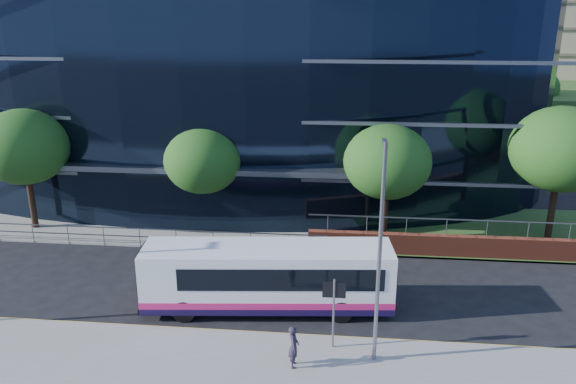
# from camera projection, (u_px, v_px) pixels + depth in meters

# --- Properties ---
(ground) EXTENTS (200.00, 200.00, 0.00)m
(ground) POSITION_uv_depth(u_px,v_px,m) (223.00, 321.00, 22.91)
(ground) COLOR black
(ground) RESTS_ON ground
(kerb) EXTENTS (80.00, 0.25, 0.16)m
(kerb) POSITION_uv_depth(u_px,v_px,m) (218.00, 333.00, 21.94)
(kerb) COLOR gray
(kerb) RESTS_ON ground
(yellow_line_outer) EXTENTS (80.00, 0.08, 0.01)m
(yellow_line_outer) POSITION_uv_depth(u_px,v_px,m) (219.00, 332.00, 22.15)
(yellow_line_outer) COLOR gold
(yellow_line_outer) RESTS_ON ground
(yellow_line_inner) EXTENTS (80.00, 0.08, 0.01)m
(yellow_line_inner) POSITION_uv_depth(u_px,v_px,m) (220.00, 330.00, 22.29)
(yellow_line_inner) COLOR gold
(yellow_line_inner) RESTS_ON ground
(far_forecourt) EXTENTS (50.00, 8.00, 0.10)m
(far_forecourt) POSITION_uv_depth(u_px,v_px,m) (164.00, 220.00, 33.87)
(far_forecourt) COLOR gray
(far_forecourt) RESTS_ON ground
(glass_office) EXTENTS (44.00, 23.10, 16.00)m
(glass_office) POSITION_uv_depth(u_px,v_px,m) (225.00, 70.00, 40.54)
(glass_office) COLOR black
(glass_office) RESTS_ON ground
(guard_railings) EXTENTS (24.00, 0.05, 1.10)m
(guard_railings) POSITION_uv_depth(u_px,v_px,m) (103.00, 231.00, 30.04)
(guard_railings) COLOR slate
(guard_railings) RESTS_ON ground
(apartment_block) EXTENTS (60.00, 42.00, 30.00)m
(apartment_block) POSITION_uv_depth(u_px,v_px,m) (565.00, 18.00, 70.57)
(apartment_block) COLOR #2D511E
(apartment_block) RESTS_ON ground
(street_sign) EXTENTS (0.85, 0.09, 2.80)m
(street_sign) POSITION_uv_depth(u_px,v_px,m) (334.00, 299.00, 20.31)
(street_sign) COLOR slate
(street_sign) RESTS_ON pavement_near
(tree_far_a) EXTENTS (4.95, 4.95, 6.98)m
(tree_far_a) POSITION_uv_depth(u_px,v_px,m) (24.00, 147.00, 31.15)
(tree_far_a) COLOR black
(tree_far_a) RESTS_ON ground
(tree_far_b) EXTENTS (4.29, 4.29, 6.05)m
(tree_far_b) POSITION_uv_depth(u_px,v_px,m) (203.00, 161.00, 30.88)
(tree_far_b) COLOR black
(tree_far_b) RESTS_ON ground
(tree_far_c) EXTENTS (4.62, 4.62, 6.51)m
(tree_far_c) POSITION_uv_depth(u_px,v_px,m) (387.00, 162.00, 29.36)
(tree_far_c) COLOR black
(tree_far_c) RESTS_ON ground
(tree_far_d) EXTENTS (5.28, 5.28, 7.44)m
(tree_far_d) POSITION_uv_depth(u_px,v_px,m) (561.00, 149.00, 29.25)
(tree_far_d) COLOR black
(tree_far_d) RESTS_ON ground
(tree_dist_e) EXTENTS (4.62, 4.62, 6.51)m
(tree_dist_e) POSITION_uv_depth(u_px,v_px,m) (535.00, 88.00, 57.07)
(tree_dist_e) COLOR black
(tree_dist_e) RESTS_ON ground
(streetlight_east) EXTENTS (0.15, 0.77, 8.00)m
(streetlight_east) POSITION_uv_depth(u_px,v_px,m) (380.00, 249.00, 18.91)
(streetlight_east) COLOR slate
(streetlight_east) RESTS_ON pavement_near
(city_bus) EXTENTS (10.59, 3.37, 2.82)m
(city_bus) POSITION_uv_depth(u_px,v_px,m) (270.00, 277.00, 23.44)
(city_bus) COLOR white
(city_bus) RESTS_ON ground
(pedestrian) EXTENTS (0.42, 0.60, 1.56)m
(pedestrian) POSITION_uv_depth(u_px,v_px,m) (294.00, 346.00, 19.57)
(pedestrian) COLOR #282233
(pedestrian) RESTS_ON pavement_near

